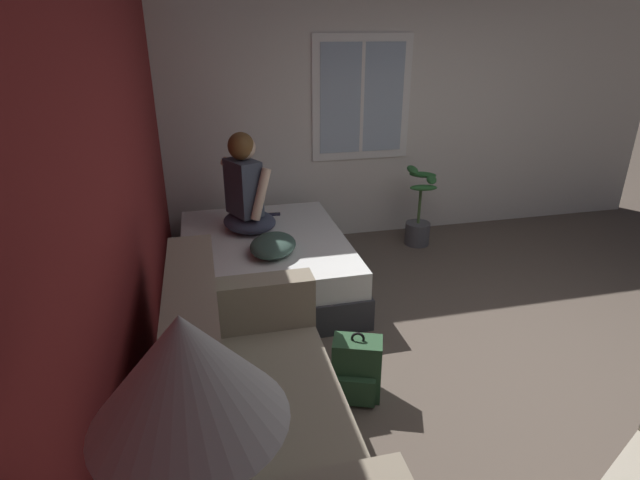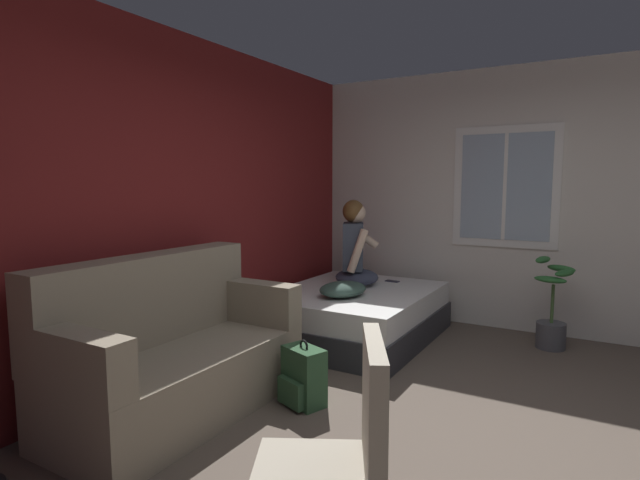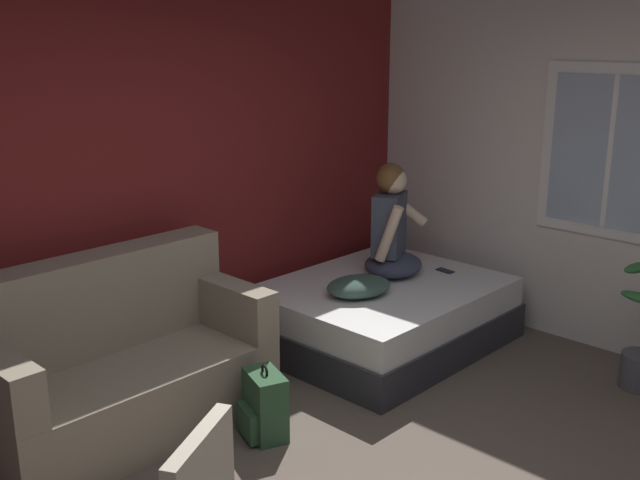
{
  "view_description": "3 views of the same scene",
  "coord_description": "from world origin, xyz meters",
  "px_view_note": "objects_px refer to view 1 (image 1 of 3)",
  "views": [
    {
      "loc": [
        -2.28,
        2.04,
        2.13
      ],
      "look_at": [
        0.71,
        1.32,
        0.83
      ],
      "focal_mm": 28.0,
      "sensor_mm": 36.0,
      "label": 1
    },
    {
      "loc": [
        -2.67,
        -0.53,
        1.52
      ],
      "look_at": [
        1.06,
        1.63,
        1.03
      ],
      "focal_mm": 28.0,
      "sensor_mm": 36.0,
      "label": 2
    },
    {
      "loc": [
        -2.51,
        -1.75,
        2.32
      ],
      "look_at": [
        0.73,
        1.34,
        1.06
      ],
      "focal_mm": 42.0,
      "sensor_mm": 36.0,
      "label": 3
    }
  ],
  "objects_px": {
    "backpack": "(357,370)",
    "cell_phone": "(273,214)",
    "person_seated": "(246,192)",
    "throw_pillow": "(273,245)",
    "bed": "(265,264)",
    "floor_lamp": "(194,441)",
    "potted_plant": "(419,218)",
    "couch": "(250,422)"
  },
  "relations": [
    {
      "from": "backpack",
      "to": "throw_pillow",
      "type": "relative_size",
      "value": 0.95
    },
    {
      "from": "floor_lamp",
      "to": "cell_phone",
      "type": "bearing_deg",
      "value": -10.1
    },
    {
      "from": "person_seated",
      "to": "backpack",
      "type": "relative_size",
      "value": 1.91
    },
    {
      "from": "cell_phone",
      "to": "potted_plant",
      "type": "xyz_separation_m",
      "value": [
        0.04,
        -1.56,
        -0.18
      ]
    },
    {
      "from": "couch",
      "to": "cell_phone",
      "type": "height_order",
      "value": "couch"
    },
    {
      "from": "person_seated",
      "to": "throw_pillow",
      "type": "bearing_deg",
      "value": -165.31
    },
    {
      "from": "cell_phone",
      "to": "throw_pillow",
      "type": "bearing_deg",
      "value": -2.04
    },
    {
      "from": "person_seated",
      "to": "bed",
      "type": "bearing_deg",
      "value": -154.06
    },
    {
      "from": "couch",
      "to": "backpack",
      "type": "xyz_separation_m",
      "value": [
        0.51,
        -0.7,
        -0.2
      ]
    },
    {
      "from": "bed",
      "to": "floor_lamp",
      "type": "height_order",
      "value": "floor_lamp"
    },
    {
      "from": "couch",
      "to": "floor_lamp",
      "type": "height_order",
      "value": "floor_lamp"
    },
    {
      "from": "throw_pillow",
      "to": "cell_phone",
      "type": "height_order",
      "value": "throw_pillow"
    },
    {
      "from": "throw_pillow",
      "to": "bed",
      "type": "bearing_deg",
      "value": 6.42
    },
    {
      "from": "potted_plant",
      "to": "backpack",
      "type": "bearing_deg",
      "value": 147.85
    },
    {
      "from": "bed",
      "to": "potted_plant",
      "type": "height_order",
      "value": "potted_plant"
    },
    {
      "from": "couch",
      "to": "person_seated",
      "type": "height_order",
      "value": "person_seated"
    },
    {
      "from": "bed",
      "to": "cell_phone",
      "type": "bearing_deg",
      "value": -16.17
    },
    {
      "from": "throw_pillow",
      "to": "potted_plant",
      "type": "height_order",
      "value": "potted_plant"
    },
    {
      "from": "floor_lamp",
      "to": "potted_plant",
      "type": "xyz_separation_m",
      "value": [
        3.83,
        -2.23,
        -1.13
      ]
    },
    {
      "from": "person_seated",
      "to": "potted_plant",
      "type": "xyz_separation_m",
      "value": [
        0.39,
        -1.83,
        -0.53
      ]
    },
    {
      "from": "couch",
      "to": "person_seated",
      "type": "bearing_deg",
      "value": -5.81
    },
    {
      "from": "floor_lamp",
      "to": "person_seated",
      "type": "bearing_deg",
      "value": -6.68
    },
    {
      "from": "backpack",
      "to": "throw_pillow",
      "type": "bearing_deg",
      "value": 14.97
    },
    {
      "from": "cell_phone",
      "to": "potted_plant",
      "type": "distance_m",
      "value": 1.57
    },
    {
      "from": "person_seated",
      "to": "potted_plant",
      "type": "bearing_deg",
      "value": -77.85
    },
    {
      "from": "backpack",
      "to": "floor_lamp",
      "type": "bearing_deg",
      "value": 152.34
    },
    {
      "from": "backpack",
      "to": "cell_phone",
      "type": "height_order",
      "value": "cell_phone"
    },
    {
      "from": "bed",
      "to": "throw_pillow",
      "type": "height_order",
      "value": "throw_pillow"
    },
    {
      "from": "floor_lamp",
      "to": "potted_plant",
      "type": "relative_size",
      "value": 2.0
    },
    {
      "from": "backpack",
      "to": "throw_pillow",
      "type": "distance_m",
      "value": 1.31
    },
    {
      "from": "person_seated",
      "to": "floor_lamp",
      "type": "bearing_deg",
      "value": 173.32
    },
    {
      "from": "throw_pillow",
      "to": "potted_plant",
      "type": "bearing_deg",
      "value": -60.84
    },
    {
      "from": "couch",
      "to": "floor_lamp",
      "type": "bearing_deg",
      "value": 171.61
    },
    {
      "from": "person_seated",
      "to": "cell_phone",
      "type": "relative_size",
      "value": 6.08
    },
    {
      "from": "floor_lamp",
      "to": "potted_plant",
      "type": "distance_m",
      "value": 4.57
    },
    {
      "from": "person_seated",
      "to": "backpack",
      "type": "bearing_deg",
      "value": -165.12
    },
    {
      "from": "bed",
      "to": "floor_lamp",
      "type": "relative_size",
      "value": 1.04
    },
    {
      "from": "couch",
      "to": "backpack",
      "type": "relative_size",
      "value": 3.72
    },
    {
      "from": "bed",
      "to": "potted_plant",
      "type": "xyz_separation_m",
      "value": [
        0.61,
        -1.72,
        0.07
      ]
    },
    {
      "from": "person_seated",
      "to": "potted_plant",
      "type": "distance_m",
      "value": 1.95
    },
    {
      "from": "cell_phone",
      "to": "floor_lamp",
      "type": "height_order",
      "value": "floor_lamp"
    },
    {
      "from": "backpack",
      "to": "bed",
      "type": "bearing_deg",
      "value": 13.2
    }
  ]
}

